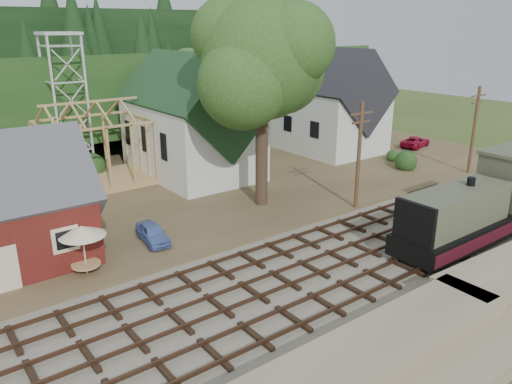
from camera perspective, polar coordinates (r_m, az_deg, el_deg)
ground at (r=29.40m, az=9.63°, el=-7.95°), size 140.00×140.00×0.00m
embankment at (r=25.22m, az=24.20°, el=-14.28°), size 64.00×5.00×1.60m
railroad_bed at (r=29.36m, az=9.64°, el=-7.81°), size 64.00×11.00×0.16m
village_flat at (r=42.67m, az=-8.12°, el=0.86°), size 64.00×26.00×0.30m
hillside at (r=64.13m, az=-18.81°, el=5.90°), size 70.00×28.96×12.74m
ridge at (r=79.23m, az=-22.66°, el=7.72°), size 80.00×20.00×12.00m
church at (r=43.83m, az=-7.22°, el=8.16°), size 8.40×15.17×13.00m
farmhouse at (r=53.13m, az=8.44°, el=9.58°), size 8.40×10.80×10.60m
timber_frame at (r=43.04m, az=-17.95°, el=4.60°), size 8.20×6.20×6.99m
lattice_tower at (r=47.74m, az=-21.33°, el=13.80°), size 3.20×3.20×12.12m
big_tree at (r=35.36m, az=0.82°, el=14.07°), size 10.90×8.40×14.70m
telegraph_pole_near at (r=36.13m, az=11.68°, el=4.17°), size 2.20×0.28×8.00m
telegraph_pole_far at (r=48.25m, az=23.65°, el=6.58°), size 2.20×0.28×8.00m
locomotive at (r=34.02m, az=24.30°, el=-1.54°), size 12.94×3.24×5.15m
car_blue at (r=31.30m, az=-11.73°, el=-4.61°), size 1.77×3.55×1.16m
car_red at (r=57.35m, az=17.75°, el=5.50°), size 4.53×2.82×1.17m
patio_set at (r=27.80m, az=-19.24°, el=-4.46°), size 2.44×2.44×2.72m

